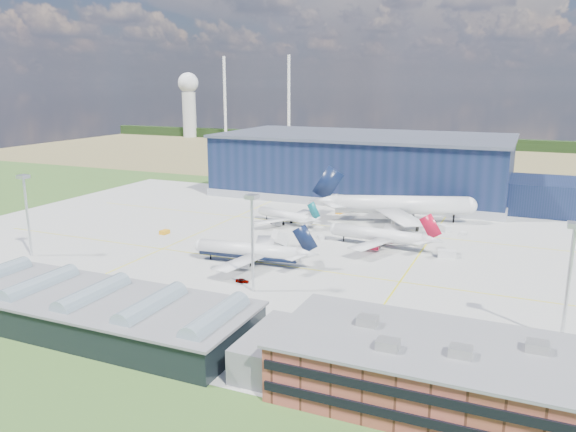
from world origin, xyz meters
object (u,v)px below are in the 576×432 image
object	(u,v)px
gse_cart_a	(463,234)
gse_van_a	(447,254)
light_mast_west	(26,202)
airliner_red	(378,228)
gse_tug_b	(165,232)
hangar	(369,168)
car_a	(242,281)
gse_tug_c	(340,212)
airstair	(280,241)
gse_van_c	(308,327)
light_mast_east	(571,263)
airliner_navy	(248,243)
gse_van_b	(444,228)
gse_cart_b	(321,237)
airliner_widebody	(402,195)
airliner_regional	(285,211)
ops_building	(427,369)
car_b	(409,355)
light_mast_center	(252,227)

from	to	relation	value
gse_cart_a	gse_van_a	bearing A→B (deg)	-81.35
light_mast_west	gse_van_a	size ratio (longest dim) A/B	4.61
airliner_red	gse_tug_b	bearing A→B (deg)	16.67
hangar	car_a	xyz separation A→B (m)	(2.16, -120.73, -11.06)
gse_tug_c	airliner_red	bearing A→B (deg)	-50.06
airstair	gse_van_c	bearing A→B (deg)	-42.06
gse_tug_b	gse_tug_c	distance (m)	65.93
light_mast_east	car_a	size ratio (longest dim) A/B	7.02
airliner_red	gse_van_a	size ratio (longest dim) A/B	7.01
light_mast_west	gse_van_a	distance (m)	117.40
gse_cart_a	gse_van_c	distance (m)	89.15
hangar	airliner_navy	bearing A→B (deg)	-91.79
hangar	gse_van_b	world-z (taller)	hangar
gse_tug_b	gse_van_c	size ratio (longest dim) A/B	0.57
gse_cart_b	airliner_widebody	bearing A→B (deg)	24.42
light_mast_east	gse_cart_b	world-z (taller)	light_mast_east
airliner_widebody	gse_van_a	bearing A→B (deg)	-79.16
airliner_regional	gse_van_c	distance (m)	87.48
ops_building	airliner_red	world-z (taller)	airliner_red
car_b	gse_tug_c	bearing A→B (deg)	26.26
airliner_navy	gse_tug_c	bearing A→B (deg)	-98.49
light_mast_east	airstair	bearing A→B (deg)	154.42
gse_cart_a	airstair	bearing A→B (deg)	-132.00
ops_building	hangar	bearing A→B (deg)	108.63
gse_van_a	airstair	size ratio (longest dim) A/B	0.89
airliner_regional	car_a	bearing A→B (deg)	122.08
airliner_regional	gse_van_a	bearing A→B (deg)	-178.71
airliner_red	light_mast_east	bearing A→B (deg)	140.29
light_mast_center	airliner_widebody	xyz separation A→B (m)	(16.58, 80.85, -5.93)
airliner_red	gse_cart_a	size ratio (longest dim) A/B	12.91
gse_tug_b	gse_cart_a	world-z (taller)	gse_tug_b
gse_van_a	gse_tug_c	bearing A→B (deg)	36.83
airliner_regional	light_mast_center	bearing A→B (deg)	125.53
light_mast_east	gse_tug_c	world-z (taller)	light_mast_east
light_mast_east	gse_cart_a	world-z (taller)	light_mast_east
light_mast_west	gse_tug_c	world-z (taller)	light_mast_west
airliner_red	car_a	distance (m)	49.20
gse_van_b	car_a	bearing A→B (deg)	-161.22
hangar	gse_cart_b	distance (m)	76.96
gse_van_a	gse_van_b	distance (m)	29.49
airliner_regional	gse_van_a	distance (m)	59.55
airliner_regional	airliner_red	bearing A→B (deg)	176.71
gse_tug_b	airliner_widebody	bearing A→B (deg)	38.78
light_mast_center	airliner_widebody	bearing A→B (deg)	78.41
gse_tug_b	car_a	bearing A→B (deg)	-30.66
airliner_widebody	car_b	distance (m)	101.99
hangar	airliner_red	xyz separation A→B (m)	(24.33, -77.11, -5.91)
airliner_widebody	airstair	bearing A→B (deg)	-138.92
gse_cart_b	gse_van_c	distance (m)	68.29
hangar	airstair	world-z (taller)	hangar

